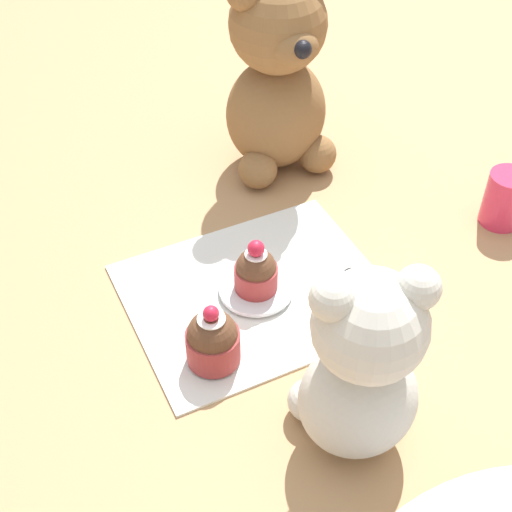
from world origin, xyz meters
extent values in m
plane|color=tan|center=(0.00, 0.00, 0.00)|extent=(4.00, 4.00, 0.00)
cube|color=silver|center=(0.00, 0.00, 0.00)|extent=(0.27, 0.22, 0.01)
ellipsoid|color=beige|center=(0.00, 0.20, 0.06)|extent=(0.12, 0.11, 0.11)
sphere|color=beige|center=(0.00, 0.20, 0.15)|extent=(0.09, 0.09, 0.09)
ellipsoid|color=beige|center=(-0.01, 0.16, 0.15)|extent=(0.05, 0.05, 0.03)
sphere|color=black|center=(-0.01, 0.15, 0.15)|extent=(0.02, 0.02, 0.02)
sphere|color=beige|center=(-0.03, 0.20, 0.19)|extent=(0.03, 0.03, 0.03)
sphere|color=beige|center=(0.03, 0.19, 0.19)|extent=(0.03, 0.03, 0.03)
sphere|color=beige|center=(-0.04, 0.17, 0.02)|extent=(0.04, 0.04, 0.04)
sphere|color=beige|center=(0.02, 0.16, 0.02)|extent=(0.04, 0.04, 0.04)
ellipsoid|color=olive|center=(-0.13, -0.21, 0.07)|extent=(0.13, 0.12, 0.14)
sphere|color=olive|center=(-0.13, -0.21, 0.19)|extent=(0.11, 0.11, 0.11)
ellipsoid|color=olive|center=(-0.13, -0.16, 0.18)|extent=(0.06, 0.05, 0.04)
sphere|color=black|center=(-0.12, -0.14, 0.19)|extent=(0.02, 0.02, 0.02)
sphere|color=olive|center=(-0.08, -0.17, 0.02)|extent=(0.05, 0.05, 0.05)
sphere|color=olive|center=(-0.17, -0.17, 0.02)|extent=(0.05, 0.05, 0.05)
cylinder|color=#993333|center=(0.08, 0.06, 0.02)|extent=(0.05, 0.05, 0.03)
sphere|color=brown|center=(0.08, 0.06, 0.04)|extent=(0.05, 0.05, 0.05)
cylinder|color=white|center=(0.08, 0.06, 0.06)|extent=(0.03, 0.03, 0.00)
sphere|color=red|center=(0.08, 0.06, 0.07)|extent=(0.02, 0.02, 0.02)
cylinder|color=silver|center=(0.00, 0.00, 0.01)|extent=(0.08, 0.08, 0.01)
cylinder|color=#993333|center=(0.00, 0.00, 0.03)|extent=(0.05, 0.05, 0.03)
sphere|color=brown|center=(0.00, 0.00, 0.04)|extent=(0.04, 0.04, 0.04)
cylinder|color=white|center=(0.00, 0.00, 0.06)|extent=(0.02, 0.02, 0.00)
sphere|color=red|center=(0.00, 0.00, 0.07)|extent=(0.02, 0.02, 0.02)
cylinder|color=#DB3356|center=(-0.31, 0.02, 0.03)|extent=(0.05, 0.05, 0.07)
camera|label=1|loc=(0.23, 0.47, 0.56)|focal=50.00mm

